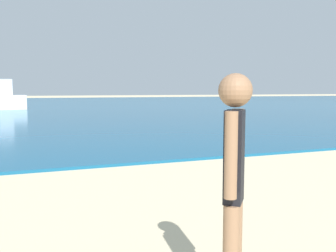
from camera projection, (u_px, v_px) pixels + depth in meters
name	position (u px, v px, depth m)	size (l,w,h in m)	color
water	(60.00, 105.00, 35.19)	(160.00, 60.00, 0.06)	#14567F
person_standing	(234.00, 183.00, 2.23)	(0.25, 0.29, 1.54)	#936B4C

